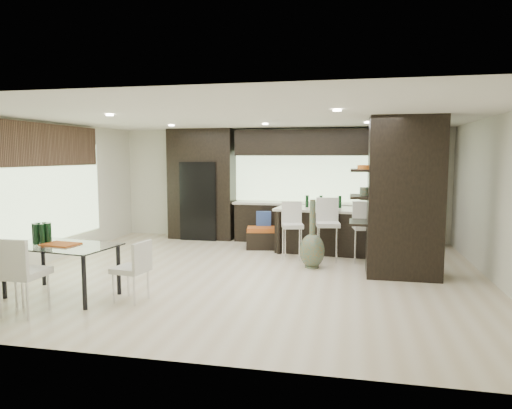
% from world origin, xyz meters
% --- Properties ---
extents(ground, '(8.00, 8.00, 0.00)m').
position_xyz_m(ground, '(0.00, 0.00, 0.00)').
color(ground, beige).
rests_on(ground, ground).
extents(back_wall, '(8.00, 0.02, 2.70)m').
position_xyz_m(back_wall, '(0.00, 3.50, 1.35)').
color(back_wall, silver).
rests_on(back_wall, ground).
extents(left_wall, '(0.02, 7.00, 2.70)m').
position_xyz_m(left_wall, '(-4.00, 0.00, 1.35)').
color(left_wall, silver).
rests_on(left_wall, ground).
extents(right_wall, '(0.02, 7.00, 2.70)m').
position_xyz_m(right_wall, '(4.00, 0.00, 1.35)').
color(right_wall, silver).
rests_on(right_wall, ground).
extents(ceiling, '(8.00, 7.00, 0.02)m').
position_xyz_m(ceiling, '(0.00, 0.00, 2.70)').
color(ceiling, white).
rests_on(ceiling, ground).
extents(window_left, '(0.04, 3.20, 1.90)m').
position_xyz_m(window_left, '(-3.96, 0.20, 1.35)').
color(window_left, '#B2D199').
rests_on(window_left, left_wall).
extents(window_back, '(3.40, 0.04, 1.20)m').
position_xyz_m(window_back, '(0.60, 3.46, 1.55)').
color(window_back, '#B2D199').
rests_on(window_back, back_wall).
extents(stone_accent, '(0.08, 3.00, 0.80)m').
position_xyz_m(stone_accent, '(-3.93, 0.20, 2.25)').
color(stone_accent, brown).
rests_on(stone_accent, left_wall).
extents(ceiling_spots, '(4.00, 3.00, 0.02)m').
position_xyz_m(ceiling_spots, '(0.00, 0.25, 2.68)').
color(ceiling_spots, white).
rests_on(ceiling_spots, ceiling).
extents(back_cabinetry, '(6.80, 0.68, 2.70)m').
position_xyz_m(back_cabinetry, '(0.50, 3.17, 1.35)').
color(back_cabinetry, black).
rests_on(back_cabinetry, ground).
extents(refrigerator, '(0.90, 0.68, 1.90)m').
position_xyz_m(refrigerator, '(-1.90, 3.12, 0.95)').
color(refrigerator, black).
rests_on(refrigerator, ground).
extents(partition_column, '(1.20, 0.80, 2.70)m').
position_xyz_m(partition_column, '(2.60, 0.40, 1.35)').
color(partition_column, black).
rests_on(partition_column, ground).
extents(kitchen_island, '(2.35, 1.20, 0.94)m').
position_xyz_m(kitchen_island, '(1.29, 2.08, 0.47)').
color(kitchen_island, black).
rests_on(kitchen_island, ground).
extents(stool_left, '(0.49, 0.49, 0.92)m').
position_xyz_m(stool_left, '(0.59, 1.29, 0.46)').
color(stool_left, beige).
rests_on(stool_left, ground).
extents(stool_mid, '(0.50, 0.50, 0.99)m').
position_xyz_m(stool_mid, '(1.29, 1.28, 0.49)').
color(stool_mid, beige).
rests_on(stool_mid, ground).
extents(stool_right, '(0.48, 0.48, 0.94)m').
position_xyz_m(stool_right, '(1.99, 1.29, 0.47)').
color(stool_right, beige).
rests_on(stool_right, ground).
extents(bench, '(1.30, 0.68, 0.48)m').
position_xyz_m(bench, '(0.09, 2.22, 0.24)').
color(bench, black).
rests_on(bench, ground).
extents(floor_vase, '(0.58, 0.58, 1.26)m').
position_xyz_m(floor_vase, '(1.04, 0.65, 0.63)').
color(floor_vase, '#4D5840').
rests_on(floor_vase, ground).
extents(dining_table, '(1.69, 1.11, 0.76)m').
position_xyz_m(dining_table, '(-2.38, -1.83, 0.38)').
color(dining_table, white).
rests_on(dining_table, ground).
extents(chair_near, '(0.52, 0.52, 0.95)m').
position_xyz_m(chair_near, '(-2.38, -2.61, 0.47)').
color(chair_near, beige).
rests_on(chair_near, ground).
extents(chair_end, '(0.49, 0.49, 0.80)m').
position_xyz_m(chair_end, '(-1.29, -1.83, 0.40)').
color(chair_end, beige).
rests_on(chair_end, ground).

